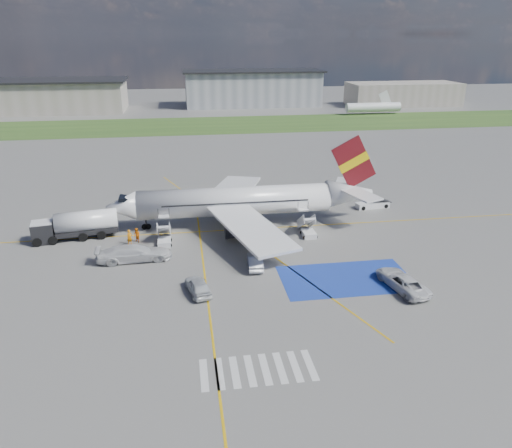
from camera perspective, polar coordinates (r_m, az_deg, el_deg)
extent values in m
plane|color=#60605E|center=(56.18, -0.82, -5.11)|extent=(400.00, 400.00, 0.00)
cube|color=#2D4C1E|center=(147.26, -6.00, 11.16)|extent=(400.00, 30.00, 0.01)
cube|color=gold|center=(67.08, -2.22, -0.66)|extent=(120.00, 0.20, 0.01)
cube|color=gold|center=(47.03, -5.26, -10.78)|extent=(0.20, 60.00, 0.01)
cube|color=gold|center=(67.08, -2.22, -0.66)|extent=(20.71, 56.45, 0.01)
cube|color=#1A369D|center=(54.84, 10.24, -6.15)|extent=(14.00, 8.00, 0.01)
cube|color=silver|center=(40.41, -5.96, -16.79)|extent=(0.60, 4.00, 0.01)
cube|color=silver|center=(40.45, -4.19, -16.68)|extent=(0.60, 4.00, 0.01)
cube|color=silver|center=(40.53, -2.43, -16.55)|extent=(0.60, 4.00, 0.01)
cube|color=silver|center=(40.64, -0.68, -16.41)|extent=(0.60, 4.00, 0.01)
cube|color=silver|center=(40.79, 1.06, -16.25)|extent=(0.60, 4.00, 0.01)
cube|color=silver|center=(40.97, 2.78, -16.08)|extent=(0.60, 4.00, 0.01)
cube|color=silver|center=(41.19, 4.49, -15.90)|extent=(0.60, 4.00, 0.01)
cube|color=silver|center=(41.44, 6.17, -15.71)|extent=(0.60, 4.00, 0.01)
cube|color=gray|center=(187.40, -24.17, 13.13)|extent=(60.00, 22.00, 10.00)
cube|color=gray|center=(187.88, -0.42, 15.21)|extent=(48.00, 18.00, 12.00)
cube|color=gray|center=(197.01, 16.44, 14.07)|extent=(40.00, 16.00, 8.00)
cylinder|color=silver|center=(67.80, -2.46, 2.63)|extent=(26.00, 3.90, 3.90)
cone|color=silver|center=(67.95, -15.14, 1.94)|extent=(4.00, 3.90, 3.90)
cube|color=black|center=(67.56, -14.71, 2.81)|extent=(1.67, 1.90, 0.82)
cone|color=silver|center=(71.15, 10.64, 3.51)|extent=(6.50, 3.90, 3.90)
cube|color=silver|center=(60.17, -0.61, -0.38)|extent=(9.86, 15.95, 1.40)
cube|color=silver|center=(76.14, -2.41, 4.22)|extent=(9.86, 15.95, 1.40)
cylinder|color=#38383A|center=(63.24, -1.87, -0.67)|extent=(3.40, 2.10, 2.10)
cylinder|color=#38383A|center=(73.72, -2.92, 2.50)|extent=(3.40, 2.10, 2.10)
cube|color=maroon|center=(70.09, 11.11, 6.95)|extent=(6.62, 0.30, 7.45)
cube|color=yellow|center=(70.09, 11.11, 6.95)|extent=(4.36, 0.40, 3.08)
cube|color=silver|center=(68.28, 12.01, 3.28)|extent=(4.73, 5.95, 0.49)
cube|color=silver|center=(74.04, 10.32, 4.78)|extent=(4.73, 5.95, 0.49)
cube|color=black|center=(65.84, -2.27, 2.39)|extent=(19.50, 0.04, 0.18)
cube|color=black|center=(69.55, -2.64, 3.40)|extent=(19.50, 0.04, 0.18)
cube|color=silver|center=(64.27, -10.46, -0.61)|extent=(1.40, 3.73, 2.32)
cube|color=silver|center=(65.68, -10.49, 0.84)|extent=(1.40, 1.00, 0.12)
cylinder|color=black|center=(65.53, -11.13, 1.26)|extent=(0.06, 0.06, 1.10)
cylinder|color=black|center=(65.47, -9.91, 1.33)|extent=(0.06, 0.06, 1.10)
cube|color=silver|center=(63.19, -10.43, -2.07)|extent=(1.60, 2.40, 0.70)
cube|color=silver|center=(66.13, 5.74, 0.26)|extent=(1.40, 3.73, 2.32)
cube|color=silver|center=(67.50, 5.39, 1.66)|extent=(1.40, 1.00, 0.12)
cylinder|color=black|center=(67.16, 4.82, 2.08)|extent=(0.06, 0.06, 1.10)
cylinder|color=black|center=(67.49, 5.98, 2.13)|extent=(0.06, 0.06, 1.10)
cube|color=silver|center=(65.08, 6.05, -1.13)|extent=(1.60, 2.40, 0.70)
cube|color=black|center=(68.12, -23.19, -0.90)|extent=(2.99, 2.99, 2.59)
cylinder|color=silver|center=(67.43, -18.85, 0.35)|extent=(7.99, 3.83, 2.59)
cube|color=black|center=(67.87, -18.72, -0.68)|extent=(7.99, 3.83, 0.56)
cube|color=silver|center=(68.51, -16.94, -0.28)|extent=(2.54, 1.97, 1.56)
cube|color=black|center=(68.22, -17.01, 0.38)|extent=(2.40, 1.83, 0.13)
cube|color=silver|center=(77.52, 13.15, 2.13)|extent=(5.19, 2.27, 0.84)
cube|color=black|center=(77.89, 14.01, 2.72)|extent=(3.41, 1.64, 0.93)
imported|color=silver|center=(51.13, -6.65, -7.03)|extent=(2.95, 5.07, 1.62)
imported|color=silver|center=(56.17, -0.12, -4.26)|extent=(1.92, 4.68, 1.51)
imported|color=silver|center=(53.77, 16.38, -6.05)|extent=(3.51, 5.91, 2.08)
imported|color=silver|center=(59.25, -13.81, -2.99)|extent=(6.50, 2.92, 2.50)
imported|color=orange|center=(64.02, -14.25, -1.48)|extent=(0.84, 0.79, 1.94)
imported|color=orange|center=(64.48, -13.46, -1.27)|extent=(1.15, 1.15, 1.88)
imported|color=orange|center=(62.57, 2.22, -1.50)|extent=(0.61, 1.01, 1.61)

